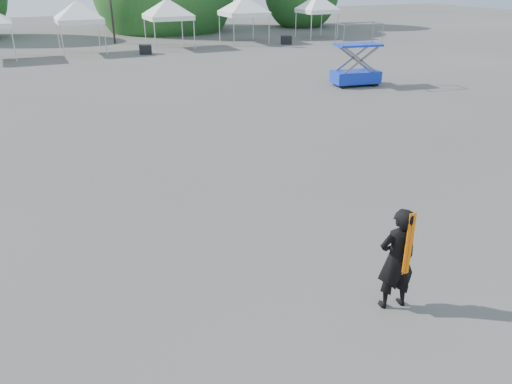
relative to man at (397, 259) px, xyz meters
name	(u,v)px	position (x,y,z in m)	size (l,w,h in m)	color
ground	(262,245)	(-1.08, 2.70, -0.89)	(120.00, 120.00, 0.00)	#474442
tent_e	(77,5)	(-0.91, 30.66, 2.16)	(4.02, 4.02, 3.88)	silver
tent_f	(167,2)	(5.05, 30.62, 2.16)	(4.21, 4.21, 3.88)	silver
tent_g	(244,0)	(11.02, 31.08, 2.16)	(4.33, 4.33, 3.88)	silver
man	(397,259)	(0.00, 0.00, 0.00)	(0.71, 0.52, 1.78)	black
scissor_lift	(357,55)	(9.59, 14.57, 0.55)	(2.37, 1.45, 2.87)	#0D32B2
crate_mid	(145,49)	(2.78, 28.54, -0.59)	(0.78, 0.61, 0.61)	black
crate_east	(286,40)	(13.51, 28.88, -0.60)	(0.77, 0.60, 0.60)	black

